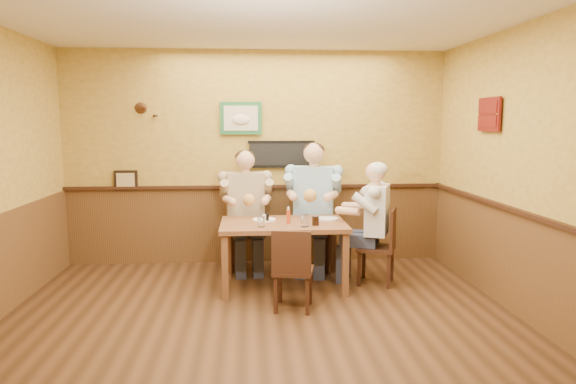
% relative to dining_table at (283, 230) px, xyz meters
% --- Properties ---
extents(room, '(5.02, 5.03, 2.81)m').
position_rel_dining_table_xyz_m(room, '(-0.14, -1.19, 1.03)').
color(room, '#351F10').
rests_on(room, ground).
extents(dining_table, '(1.40, 0.90, 0.75)m').
position_rel_dining_table_xyz_m(dining_table, '(0.00, 0.00, 0.00)').
color(dining_table, brown).
rests_on(dining_table, ground).
extents(chair_back_left, '(0.48, 0.48, 0.96)m').
position_rel_dining_table_xyz_m(chair_back_left, '(-0.43, 0.78, -0.18)').
color(chair_back_left, '#391F12').
rests_on(chair_back_left, ground).
extents(chair_back_right, '(0.56, 0.56, 1.02)m').
position_rel_dining_table_xyz_m(chair_back_right, '(0.43, 0.71, -0.15)').
color(chair_back_right, '#391F12').
rests_on(chair_back_right, ground).
extents(chair_right_end, '(0.54, 0.54, 0.89)m').
position_rel_dining_table_xyz_m(chair_right_end, '(1.08, 0.04, -0.21)').
color(chair_right_end, '#391F12').
rests_on(chair_right_end, ground).
extents(chair_near_side, '(0.46, 0.46, 0.83)m').
position_rel_dining_table_xyz_m(chair_near_side, '(0.05, -0.71, -0.24)').
color(chair_near_side, '#391F12').
rests_on(chair_near_side, ground).
extents(diner_tan_shirt, '(0.69, 0.69, 1.37)m').
position_rel_dining_table_xyz_m(diner_tan_shirt, '(-0.43, 0.78, 0.03)').
color(diner_tan_shirt, tan).
rests_on(diner_tan_shirt, ground).
extents(diner_blue_polo, '(0.80, 0.80, 1.45)m').
position_rel_dining_table_xyz_m(diner_blue_polo, '(0.43, 0.71, 0.07)').
color(diner_blue_polo, '#8AB2D0').
rests_on(diner_blue_polo, ground).
extents(diner_white_elder, '(0.76, 0.76, 1.27)m').
position_rel_dining_table_xyz_m(diner_white_elder, '(1.08, 0.04, -0.02)').
color(diner_white_elder, silver).
rests_on(diner_white_elder, ground).
extents(water_glass_left, '(0.09, 0.09, 0.12)m').
position_rel_dining_table_xyz_m(water_glass_left, '(-0.25, -0.24, 0.15)').
color(water_glass_left, white).
rests_on(water_glass_left, dining_table).
extents(water_glass_mid, '(0.11, 0.11, 0.13)m').
position_rel_dining_table_xyz_m(water_glass_mid, '(0.22, -0.27, 0.16)').
color(water_glass_mid, silver).
rests_on(water_glass_mid, dining_table).
extents(cola_tumbler, '(0.10, 0.10, 0.10)m').
position_rel_dining_table_xyz_m(cola_tumbler, '(0.34, -0.20, 0.14)').
color(cola_tumbler, black).
rests_on(cola_tumbler, dining_table).
extents(hot_sauce_bottle, '(0.05, 0.05, 0.17)m').
position_rel_dining_table_xyz_m(hot_sauce_bottle, '(0.05, -0.07, 0.18)').
color(hot_sauce_bottle, '#BE3C14').
rests_on(hot_sauce_bottle, dining_table).
extents(salt_shaker, '(0.05, 0.05, 0.10)m').
position_rel_dining_table_xyz_m(salt_shaker, '(-0.22, -0.04, 0.14)').
color(salt_shaker, white).
rests_on(salt_shaker, dining_table).
extents(pepper_shaker, '(0.05, 0.05, 0.10)m').
position_rel_dining_table_xyz_m(pepper_shaker, '(-0.18, 0.03, 0.14)').
color(pepper_shaker, black).
rests_on(pepper_shaker, dining_table).
extents(plate_far_left, '(0.32, 0.32, 0.02)m').
position_rel_dining_table_xyz_m(plate_far_left, '(-0.21, 0.13, 0.10)').
color(plate_far_left, white).
rests_on(plate_far_left, dining_table).
extents(plate_far_right, '(0.32, 0.32, 0.02)m').
position_rel_dining_table_xyz_m(plate_far_right, '(0.53, 0.14, 0.10)').
color(plate_far_right, silver).
rests_on(plate_far_right, dining_table).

